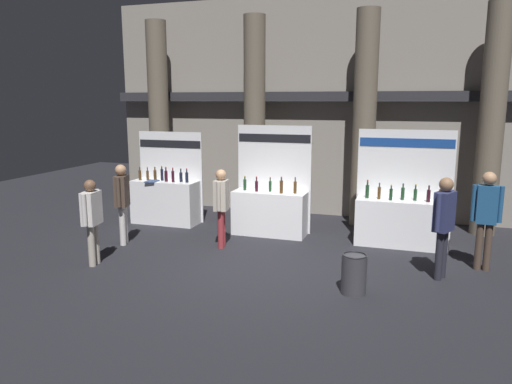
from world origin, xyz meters
TOP-DOWN VIEW (x-y plane):
  - ground_plane at (0.00, 0.00)m, footprint 24.00×24.00m
  - hall_colonnade at (0.00, 4.41)m, footprint 11.04×1.25m
  - exhibitor_booth_0 at (-3.18, 2.45)m, footprint 1.69×0.73m
  - exhibitor_booth_1 at (-0.48, 2.28)m, footprint 1.70×0.66m
  - exhibitor_booth_2 at (2.34, 2.30)m, footprint 1.93×0.66m
  - trash_bin at (1.73, -0.58)m, footprint 0.39×0.39m
  - visitor_0 at (-3.16, 0.58)m, footprint 0.33×0.53m
  - visitor_1 at (3.76, 1.20)m, footprint 0.50×0.23m
  - visitor_2 at (3.04, 0.52)m, footprint 0.37×0.51m
  - visitor_3 at (-1.13, 1.02)m, footprint 0.30×0.49m
  - visitor_4 at (-2.94, -0.71)m, footprint 0.28×0.56m

SIDE VIEW (x-z plane):
  - ground_plane at x=0.00m, z-range 0.00..0.00m
  - trash_bin at x=1.73m, z-range 0.00..0.63m
  - exhibitor_booth_2 at x=2.34m, z-range -0.59..1.78m
  - exhibitor_booth_1 at x=-0.48m, z-range -0.61..1.81m
  - exhibitor_booth_0 at x=-3.18m, z-range -0.50..1.71m
  - visitor_4 at x=-2.94m, z-range 0.14..1.72m
  - visitor_3 at x=-1.13m, z-range 0.14..1.75m
  - visitor_0 at x=-3.16m, z-range 0.16..1.84m
  - visitor_2 at x=3.04m, z-range 0.17..1.90m
  - visitor_1 at x=3.76m, z-range 0.15..1.91m
  - hall_colonnade at x=0.00m, z-range -0.07..5.48m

